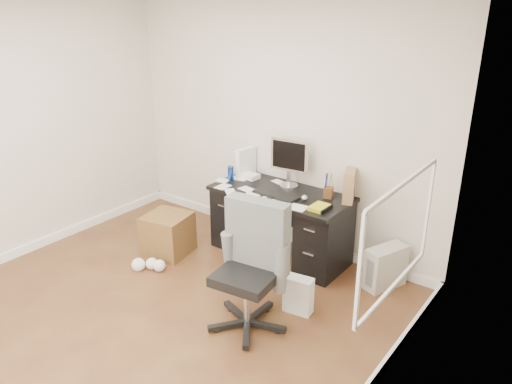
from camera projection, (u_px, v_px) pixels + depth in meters
ground at (149, 315)px, 4.50m from camera, size 4.00×4.00×0.00m
room_shell at (138, 138)px, 3.89m from camera, size 4.02×4.02×2.71m
desk at (280, 222)px, 5.41m from camera, size 1.50×0.70×0.75m
loose_papers at (263, 189)px, 5.36m from camera, size 1.10×0.60×0.00m
lcd_monitor at (289, 163)px, 5.33m from camera, size 0.45×0.29×0.54m
keyboard at (276, 195)px, 5.16m from camera, size 0.51×0.20×0.03m
computer_mouse at (304, 198)px, 5.03m from camera, size 0.08×0.08×0.07m
travel_mug at (231, 173)px, 5.59m from camera, size 0.09×0.09×0.16m
white_binder at (246, 162)px, 5.71m from camera, size 0.16×0.29×0.32m
magazine_file at (349, 186)px, 5.00m from camera, size 0.23×0.30×0.32m
pen_cup at (329, 185)px, 5.08m from camera, size 0.14×0.14×0.27m
yellow_book at (320, 207)px, 4.85m from camera, size 0.17×0.21×0.04m
paper_remote at (270, 200)px, 5.06m from camera, size 0.27×0.23×0.02m
office_chair at (247, 270)px, 4.15m from camera, size 0.72×0.72×1.13m
pc_tower at (386, 267)px, 4.88m from camera, size 0.33×0.46×0.43m
shopping_bag at (298, 295)px, 4.50m from camera, size 0.28×0.22×0.35m
wicker_basket at (168, 234)px, 5.52m from camera, size 0.53×0.53×0.46m
desk_printer at (238, 224)px, 6.07m from camera, size 0.37×0.33×0.18m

